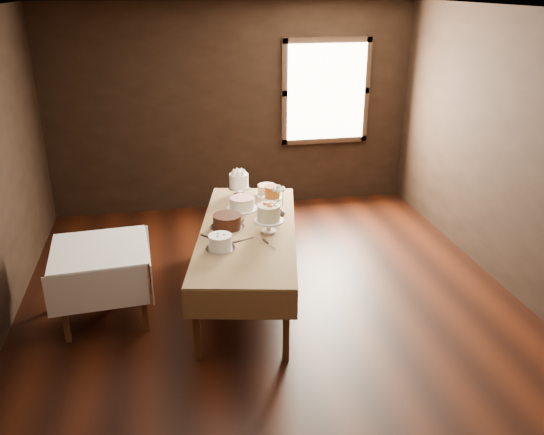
{
  "coord_description": "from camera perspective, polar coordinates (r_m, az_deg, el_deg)",
  "views": [
    {
      "loc": [
        -0.93,
        -4.6,
        3.0
      ],
      "look_at": [
        0.0,
        0.2,
        0.95
      ],
      "focal_mm": 37.07,
      "sensor_mm": 36.0,
      "label": 1
    }
  ],
  "objects": [
    {
      "name": "cake_server_d",
      "position": [
        5.84,
        0.0,
        -0.02
      ],
      "size": [
        0.23,
        0.12,
        0.01
      ],
      "primitive_type": "cube",
      "rotation": [
        0.0,
        0.0,
        0.42
      ],
      "color": "silver",
      "rests_on": "display_table"
    },
    {
      "name": "display_table",
      "position": [
        5.61,
        -2.47,
        -1.66
      ],
      "size": [
        1.4,
        2.52,
        0.74
      ],
      "rotation": [
        0.0,
        0.0,
        -0.21
      ],
      "color": "#462A16",
      "rests_on": "ground"
    },
    {
      "name": "flower_vase",
      "position": [
        5.81,
        0.67,
        0.57
      ],
      "size": [
        0.18,
        0.18,
        0.14
      ],
      "primitive_type": "imported",
      "rotation": [
        0.0,
        0.0,
        5.18
      ],
      "color": "#2D2823",
      "rests_on": "display_table"
    },
    {
      "name": "side_table",
      "position": [
        5.47,
        -17.04,
        -3.78
      ],
      "size": [
        0.93,
        0.93,
        0.73
      ],
      "rotation": [
        0.0,
        0.0,
        0.08
      ],
      "color": "#462A16",
      "rests_on": "ground"
    },
    {
      "name": "cake_server_c",
      "position": [
        5.85,
        -2.78,
        0.01
      ],
      "size": [
        0.11,
        0.23,
        0.01
      ],
      "primitive_type": "cube",
      "rotation": [
        0.0,
        0.0,
        1.21
      ],
      "color": "silver",
      "rests_on": "display_table"
    },
    {
      "name": "cake_chocolate",
      "position": [
        5.61,
        -4.57,
        -0.41
      ],
      "size": [
        0.35,
        0.35,
        0.13
      ],
      "color": "silver",
      "rests_on": "display_table"
    },
    {
      "name": "cake_speckled",
      "position": [
        6.45,
        -0.53,
        2.78
      ],
      "size": [
        0.29,
        0.29,
        0.12
      ],
      "color": "white",
      "rests_on": "display_table"
    },
    {
      "name": "cake_server_e",
      "position": [
        5.38,
        -6.01,
        -2.22
      ],
      "size": [
        0.17,
        0.2,
        0.01
      ],
      "primitive_type": "cube",
      "rotation": [
        0.0,
        0.0,
        -0.87
      ],
      "color": "silver",
      "rests_on": "display_table"
    },
    {
      "name": "floor",
      "position": [
        5.57,
        0.4,
        -9.84
      ],
      "size": [
        5.0,
        6.0,
        0.01
      ],
      "primitive_type": "cube",
      "color": "black",
      "rests_on": "ground"
    },
    {
      "name": "cake_server_b",
      "position": [
        5.21,
        -0.05,
        -2.94
      ],
      "size": [
        0.09,
        0.24,
        0.01
      ],
      "primitive_type": "cube",
      "rotation": [
        0.0,
        0.0,
        -1.27
      ],
      "color": "silver",
      "rests_on": "display_table"
    },
    {
      "name": "wall_front",
      "position": [
        2.45,
        15.32,
        -19.12
      ],
      "size": [
        5.0,
        0.02,
        2.8
      ],
      "primitive_type": "cube",
      "color": "black",
      "rests_on": "ground"
    },
    {
      "name": "cake_caramel",
      "position": [
        6.08,
        0.03,
        2.01
      ],
      "size": [
        0.23,
        0.23,
        0.25
      ],
      "color": "white",
      "rests_on": "display_table"
    },
    {
      "name": "wall_back",
      "position": [
        7.82,
        -3.99,
        10.9
      ],
      "size": [
        5.0,
        0.02,
        2.8
      ],
      "primitive_type": "cube",
      "color": "black",
      "rests_on": "ground"
    },
    {
      "name": "ceiling",
      "position": [
        4.7,
        0.5,
        20.3
      ],
      "size": [
        5.0,
        6.0,
        0.01
      ],
      "primitive_type": "cube",
      "color": "beige",
      "rests_on": "wall_back"
    },
    {
      "name": "cake_server_a",
      "position": [
        5.36,
        -2.57,
        -2.22
      ],
      "size": [
        0.23,
        0.11,
        0.01
      ],
      "primitive_type": "cube",
      "rotation": [
        0.0,
        0.0,
        0.36
      ],
      "color": "silver",
      "rests_on": "display_table"
    },
    {
      "name": "cake_lattice",
      "position": [
        6.06,
        -3.05,
        1.37
      ],
      "size": [
        0.33,
        0.33,
        0.12
      ],
      "color": "white",
      "rests_on": "display_table"
    },
    {
      "name": "wall_right",
      "position": [
        5.96,
        24.83,
        5.04
      ],
      "size": [
        0.02,
        6.0,
        2.8
      ],
      "primitive_type": "cube",
      "color": "black",
      "rests_on": "ground"
    },
    {
      "name": "flower_bouquet",
      "position": [
        5.74,
        0.67,
        2.33
      ],
      "size": [
        0.14,
        0.14,
        0.2
      ],
      "primitive_type": null,
      "color": "white",
      "rests_on": "flower_vase"
    },
    {
      "name": "window",
      "position": [
        7.99,
        5.54,
        12.56
      ],
      "size": [
        1.1,
        0.05,
        1.3
      ],
      "primitive_type": "cube",
      "color": "#FFEABF",
      "rests_on": "wall_back"
    },
    {
      "name": "cake_meringue",
      "position": [
        6.42,
        -3.37,
        3.26
      ],
      "size": [
        0.27,
        0.27,
        0.27
      ],
      "color": "silver",
      "rests_on": "display_table"
    },
    {
      "name": "cake_flowers",
      "position": [
        5.47,
        -0.33,
        -0.24
      ],
      "size": [
        0.29,
        0.29,
        0.29
      ],
      "color": "white",
      "rests_on": "display_table"
    },
    {
      "name": "cake_swirl",
      "position": [
        5.16,
        -5.28,
        -2.55
      ],
      "size": [
        0.27,
        0.27,
        0.14
      ],
      "color": "silver",
      "rests_on": "display_table"
    }
  ]
}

